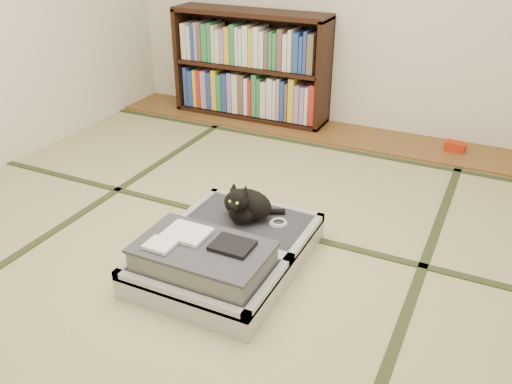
% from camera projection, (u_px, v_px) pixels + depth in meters
% --- Properties ---
extents(floor, '(4.50, 4.50, 0.00)m').
position_uv_depth(floor, '(219.00, 258.00, 2.91)').
color(floor, tan).
rests_on(floor, ground).
extents(wood_strip, '(4.00, 0.50, 0.02)m').
position_uv_depth(wood_strip, '(337.00, 134.00, 4.50)').
color(wood_strip, brown).
rests_on(wood_strip, ground).
extents(red_item, '(0.16, 0.10, 0.07)m').
position_uv_depth(red_item, '(455.00, 146.00, 4.14)').
color(red_item, '#AF240E').
rests_on(red_item, wood_strip).
extents(tatami_borders, '(4.00, 4.50, 0.01)m').
position_uv_depth(tatami_borders, '(259.00, 216.00, 3.30)').
color(tatami_borders, '#2D381E').
rests_on(tatami_borders, ground).
extents(bookcase, '(1.37, 0.31, 0.92)m').
position_uv_depth(bookcase, '(250.00, 68.00, 4.67)').
color(bookcase, black).
rests_on(bookcase, wood_strip).
extents(suitcase, '(0.72, 0.96, 0.28)m').
position_uv_depth(suitcase, '(223.00, 253.00, 2.77)').
color(suitcase, '#B9B9BF').
rests_on(suitcase, floor).
extents(cat, '(0.32, 0.32, 0.26)m').
position_uv_depth(cat, '(246.00, 205.00, 2.95)').
color(cat, black).
rests_on(cat, suitcase).
extents(cable_coil, '(0.10, 0.10, 0.02)m').
position_uv_depth(cable_coil, '(278.00, 223.00, 2.95)').
color(cable_coil, white).
rests_on(cable_coil, suitcase).
extents(hanger, '(0.39, 0.18, 0.01)m').
position_uv_depth(hanger, '(243.00, 200.00, 3.48)').
color(hanger, black).
rests_on(hanger, floor).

